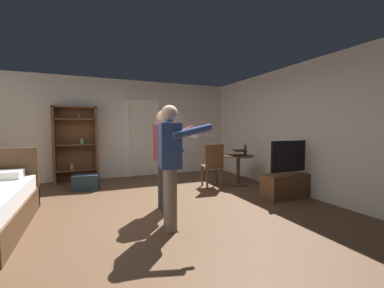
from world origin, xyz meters
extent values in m
plane|color=brown|center=(0.00, 0.00, 0.00)|extent=(6.99, 6.99, 0.00)
cube|color=silver|center=(0.00, 3.01, 1.32)|extent=(6.59, 0.12, 2.64)
cube|color=silver|center=(3.24, 0.00, 1.32)|extent=(0.12, 6.14, 2.64)
cube|color=white|center=(0.24, 2.93, 1.02)|extent=(0.08, 0.08, 2.05)
cube|color=white|center=(1.09, 2.93, 1.02)|extent=(0.08, 0.08, 2.05)
cube|color=white|center=(0.66, 2.93, 2.09)|extent=(0.93, 0.08, 0.08)
cube|color=white|center=(-1.96, 0.66, 0.63)|extent=(0.50, 0.34, 0.12)
cube|color=brown|center=(-1.50, 2.75, 0.93)|extent=(0.06, 0.32, 1.87)
cube|color=brown|center=(-0.55, 2.75, 0.93)|extent=(0.06, 0.32, 1.87)
cube|color=brown|center=(-1.02, 2.75, 1.85)|extent=(1.00, 0.32, 0.04)
cube|color=brown|center=(-1.02, 2.90, 0.93)|extent=(1.00, 0.02, 1.87)
cube|color=brown|center=(-1.02, 2.75, 0.31)|extent=(0.94, 0.32, 0.03)
cylinder|color=#A68791|center=(-1.13, 2.75, 0.39)|extent=(0.08, 0.08, 0.13)
cube|color=brown|center=(-1.02, 2.75, 0.93)|extent=(0.94, 0.32, 0.03)
cylinder|color=#72B092|center=(-0.89, 2.75, 1.01)|extent=(0.07, 0.07, 0.12)
cube|color=brown|center=(-1.02, 2.75, 1.56)|extent=(0.94, 0.32, 0.03)
cylinder|color=#896251|center=(-0.94, 2.75, 1.62)|extent=(0.06, 0.06, 0.10)
cube|color=brown|center=(2.88, -0.31, 0.23)|extent=(1.20, 0.40, 0.46)
cube|color=black|center=(2.88, -0.33, 0.80)|extent=(1.03, 0.05, 0.60)
cube|color=#22814D|center=(2.88, -0.30, 0.80)|extent=(0.97, 0.01, 0.54)
cylinder|color=#4C331E|center=(2.50, 0.96, 0.33)|extent=(0.08, 0.08, 0.67)
cylinder|color=#4C331E|center=(2.50, 0.96, 0.01)|extent=(0.43, 0.43, 0.03)
cylinder|color=#4C331E|center=(2.50, 0.96, 0.68)|extent=(0.72, 0.72, 0.03)
cube|color=black|center=(2.47, 0.96, 0.71)|extent=(0.35, 0.27, 0.02)
cube|color=black|center=(2.45, 0.84, 0.82)|extent=(0.35, 0.24, 0.05)
cube|color=navy|center=(2.45, 0.84, 0.82)|extent=(0.31, 0.21, 0.04)
cylinder|color=#334D1D|center=(2.64, 0.88, 0.81)|extent=(0.06, 0.06, 0.22)
cylinder|color=#334D1D|center=(2.64, 0.88, 0.95)|extent=(0.03, 0.03, 0.06)
cylinder|color=brown|center=(2.01, 1.16, 0.23)|extent=(0.04, 0.04, 0.45)
cylinder|color=brown|center=(1.68, 1.20, 0.23)|extent=(0.04, 0.04, 0.45)
cylinder|color=brown|center=(1.97, 0.82, 0.23)|extent=(0.04, 0.04, 0.45)
cylinder|color=brown|center=(1.64, 0.86, 0.23)|extent=(0.04, 0.04, 0.45)
cube|color=brown|center=(1.82, 1.01, 0.47)|extent=(0.47, 0.47, 0.04)
cube|color=brown|center=(1.80, 0.84, 0.74)|extent=(0.42, 0.09, 0.50)
cylinder|color=gray|center=(0.26, -0.68, 0.41)|extent=(0.15, 0.15, 0.83)
cylinder|color=gray|center=(0.22, -0.90, 0.41)|extent=(0.15, 0.15, 0.83)
cube|color=#334C8C|center=(0.24, -0.79, 1.12)|extent=(0.32, 0.42, 0.58)
sphere|color=#D8AD8C|center=(0.24, -0.79, 1.53)|extent=(0.22, 0.22, 0.22)
cylinder|color=#334C8C|center=(0.36, -0.59, 1.22)|extent=(0.34, 0.14, 0.47)
cylinder|color=#334C8C|center=(0.45, -1.04, 1.30)|extent=(0.52, 0.17, 0.20)
cube|color=white|center=(0.70, -1.11, 1.25)|extent=(0.12, 0.05, 0.04)
cylinder|color=#333338|center=(0.38, 0.05, 0.41)|extent=(0.15, 0.15, 0.82)
cylinder|color=#333338|center=(0.38, -0.17, 0.41)|extent=(0.15, 0.15, 0.82)
cube|color=brown|center=(0.38, -0.06, 1.11)|extent=(0.26, 0.40, 0.58)
sphere|color=#D8AD8C|center=(0.38, -0.06, 1.52)|extent=(0.22, 0.22, 0.22)
cylinder|color=brown|center=(0.47, 0.17, 1.21)|extent=(0.32, 0.09, 0.47)
cylinder|color=brown|center=(0.59, -0.29, 1.28)|extent=(0.44, 0.09, 0.22)
cube|color=white|center=(0.81, -0.31, 1.20)|extent=(0.12, 0.04, 0.04)
cube|color=#1E2D38|center=(-0.81, 1.83, 0.17)|extent=(0.56, 0.40, 0.34)
camera|label=1|loc=(-0.75, -3.83, 1.35)|focal=22.65mm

